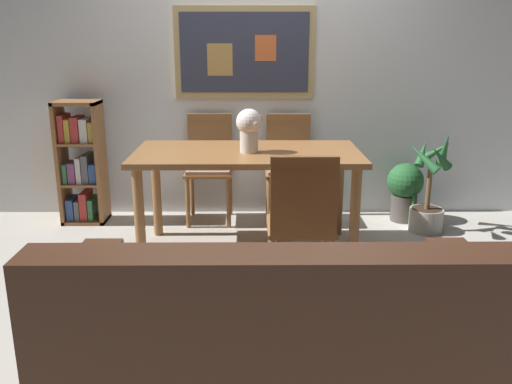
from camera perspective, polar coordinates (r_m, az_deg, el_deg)
name	(u,v)px	position (r m, az deg, el deg)	size (l,w,h in m)	color
ground_plane	(267,274)	(3.69, 1.13, -8.62)	(12.00, 12.00, 0.00)	#B7B2A8
wall_back_with_painting	(263,66)	(4.76, 0.71, 13.18)	(5.20, 0.14, 2.60)	silver
dining_table	(247,164)	(3.88, -0.91, 2.93)	(1.61, 0.83, 0.76)	brown
dining_chair_far_right	(289,159)	(4.63, 3.46, 3.51)	(0.40, 0.41, 0.91)	brown
dining_chair_near_right	(302,215)	(3.17, 4.86, -2.43)	(0.40, 0.41, 0.91)	brown
dining_chair_far_left	(210,158)	(4.66, -4.93, 3.55)	(0.40, 0.41, 0.91)	brown
leather_couch	(279,349)	(2.29, 2.43, -16.23)	(1.80, 0.84, 0.84)	#472819
bookshelf	(82,164)	(4.80, -17.94, 2.80)	(0.36, 0.28, 1.04)	brown
potted_ivy	(405,189)	(4.81, 15.46, 0.34)	(0.31, 0.31, 0.52)	#4C4742
potted_palm	(429,196)	(4.59, 17.77, -0.39)	(0.44, 0.45, 0.84)	#B2ADA3
flower_vase	(249,127)	(3.78, -0.73, 6.85)	(0.19, 0.18, 0.31)	beige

